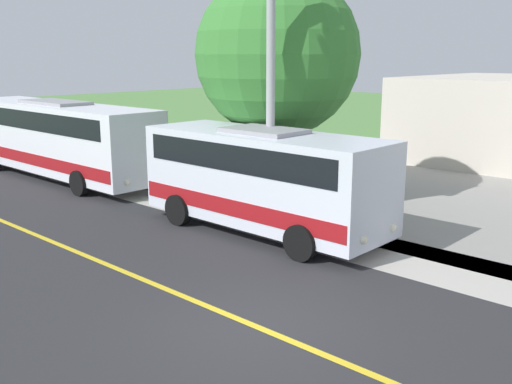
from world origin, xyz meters
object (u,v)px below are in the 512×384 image
Objects in this scene: shuttle_bus_front at (264,176)px; tree_curbside at (277,55)px; transit_bus_rear at (58,136)px; street_light_pole at (268,71)px.

shuttle_bus_front is 0.99× the size of tree_curbside.
tree_curbside reaches higher than transit_bus_rear.
street_light_pole reaches higher than shuttle_bus_front.
street_light_pole is (-0.39, -0.22, 2.79)m from shuttle_bus_front.
tree_curbside is at bearing -145.11° from shuttle_bus_front.
transit_bus_rear is 11.10m from street_light_pole.
street_light_pole reaches higher than transit_bus_rear.
shuttle_bus_front is 0.93× the size of street_light_pole.
tree_curbside is at bearing 108.07° from transit_bus_rear.
street_light_pole is at bearing -150.79° from shuttle_bus_front.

